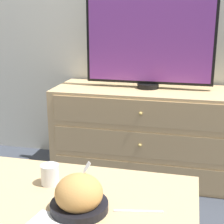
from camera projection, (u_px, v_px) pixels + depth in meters
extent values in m
plane|color=#383D47|center=(146.00, 159.00, 2.93)|extent=(12.00, 12.00, 0.00)
cube|color=tan|center=(145.00, 133.00, 2.57)|extent=(1.34, 0.50, 0.67)
cube|color=tan|center=(139.00, 175.00, 2.39)|extent=(1.23, 0.01, 0.18)
sphere|color=tan|center=(139.00, 175.00, 2.39)|extent=(0.02, 0.02, 0.02)
cube|color=tan|center=(140.00, 145.00, 2.33)|extent=(1.23, 0.01, 0.18)
sphere|color=tan|center=(140.00, 145.00, 2.33)|extent=(0.02, 0.02, 0.02)
cube|color=tan|center=(141.00, 113.00, 2.27)|extent=(1.23, 0.01, 0.18)
sphere|color=tan|center=(141.00, 114.00, 2.26)|extent=(0.02, 0.02, 0.02)
cylinder|color=black|center=(148.00, 86.00, 2.50)|extent=(0.16, 0.16, 0.04)
cube|color=black|center=(149.00, 39.00, 2.41)|extent=(0.91, 0.04, 0.63)
cube|color=#7A3893|center=(149.00, 39.00, 2.39)|extent=(0.87, 0.01, 0.59)
cube|color=tan|center=(68.00, 202.00, 1.35)|extent=(1.01, 0.64, 0.02)
cylinder|color=tan|center=(4.00, 205.00, 1.79)|extent=(0.04, 0.04, 0.47)
cylinder|color=black|center=(79.00, 206.00, 1.28)|extent=(0.22, 0.22, 0.03)
ellipsoid|color=tan|center=(79.00, 193.00, 1.26)|extent=(0.18, 0.18, 0.14)
cube|color=white|center=(77.00, 184.00, 1.28)|extent=(0.08, 0.06, 0.13)
cube|color=white|center=(87.00, 166.00, 1.28)|extent=(0.03, 0.03, 0.03)
cylinder|color=#9E6638|center=(50.00, 178.00, 1.47)|extent=(0.07, 0.07, 0.05)
cylinder|color=white|center=(50.00, 175.00, 1.46)|extent=(0.08, 0.08, 0.09)
cube|color=white|center=(138.00, 211.00, 1.27)|extent=(0.18, 0.04, 0.01)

